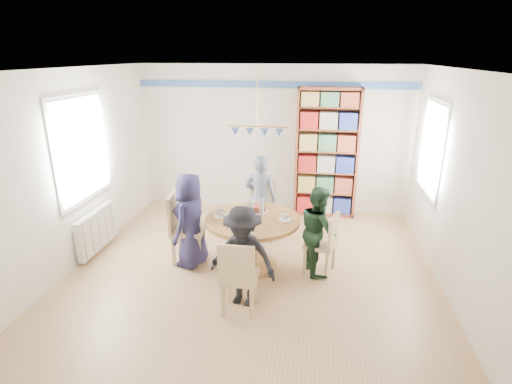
% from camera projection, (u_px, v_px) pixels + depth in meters
% --- Properties ---
extents(ground, '(5.00, 5.00, 0.00)m').
position_uv_depth(ground, '(252.00, 273.00, 5.51)').
color(ground, tan).
extents(room_shell, '(5.00, 5.00, 5.00)m').
position_uv_depth(room_shell, '(243.00, 142.00, 5.82)').
color(room_shell, white).
rests_on(room_shell, ground).
extents(radiator, '(0.12, 1.00, 0.60)m').
position_uv_depth(radiator, '(97.00, 230.00, 6.03)').
color(radiator, silver).
rests_on(radiator, ground).
extents(dining_table, '(1.30, 1.30, 0.75)m').
position_uv_depth(dining_table, '(253.00, 231.00, 5.49)').
color(dining_table, olive).
rests_on(dining_table, ground).
extents(chair_left, '(0.50, 0.50, 1.03)m').
position_uv_depth(chair_left, '(182.00, 225.00, 5.67)').
color(chair_left, tan).
rests_on(chair_left, ground).
extents(chair_right, '(0.49, 0.49, 0.87)m').
position_uv_depth(chair_right, '(326.00, 241.00, 5.38)').
color(chair_right, tan).
rests_on(chair_right, ground).
extents(chair_far, '(0.43, 0.43, 0.95)m').
position_uv_depth(chair_far, '(262.00, 206.00, 6.47)').
color(chair_far, tan).
rests_on(chair_far, ground).
extents(chair_near, '(0.41, 0.41, 0.93)m').
position_uv_depth(chair_near, '(238.00, 275.00, 4.50)').
color(chair_near, tan).
rests_on(chair_near, ground).
extents(person_left, '(0.56, 0.74, 1.36)m').
position_uv_depth(person_left, '(191.00, 220.00, 5.54)').
color(person_left, '#1B1937').
rests_on(person_left, ground).
extents(person_right, '(0.63, 0.71, 1.22)m').
position_uv_depth(person_right, '(318.00, 230.00, 5.39)').
color(person_right, '#19331F').
rests_on(person_right, ground).
extents(person_far, '(0.54, 0.39, 1.40)m').
position_uv_depth(person_far, '(261.00, 199.00, 6.30)').
color(person_far, gray).
rests_on(person_far, ground).
extents(person_near, '(0.88, 0.60, 1.25)m').
position_uv_depth(person_near, '(243.00, 257.00, 4.66)').
color(person_near, black).
rests_on(person_near, ground).
extents(bookshelf, '(1.11, 0.33, 2.33)m').
position_uv_depth(bookshelf, '(326.00, 155.00, 7.18)').
color(bookshelf, brown).
rests_on(bookshelf, ground).
extents(tableware, '(1.07, 1.07, 0.28)m').
position_uv_depth(tableware, '(251.00, 213.00, 5.44)').
color(tableware, white).
rests_on(tableware, dining_table).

